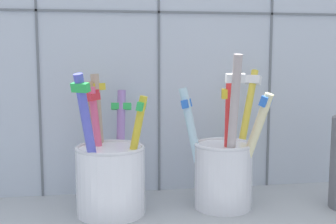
{
  "coord_description": "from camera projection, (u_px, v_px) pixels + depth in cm",
  "views": [
    {
      "loc": [
        -8.16,
        -49.05,
        21.08
      ],
      "look_at": [
        0.0,
        2.9,
        14.23
      ],
      "focal_mm": 47.14,
      "sensor_mm": 36.0,
      "label": 1
    }
  ],
  "objects": [
    {
      "name": "tile_wall_back",
      "position": [
        158.0,
        44.0,
        0.61
      ],
      "size": [
        64.0,
        2.2,
        45.0
      ],
      "color": "silver",
      "rests_on": "ground"
    },
    {
      "name": "toothbrush_cup_left",
      "position": [
        110.0,
        173.0,
        0.53
      ],
      "size": [
        8.71,
        12.17,
        17.19
      ],
      "color": "white",
      "rests_on": "counter_slab"
    },
    {
      "name": "toothbrush_cup_right",
      "position": [
        224.0,
        168.0,
        0.55
      ],
      "size": [
        12.21,
        10.93,
        19.22
      ],
      "color": "white",
      "rests_on": "counter_slab"
    }
  ]
}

